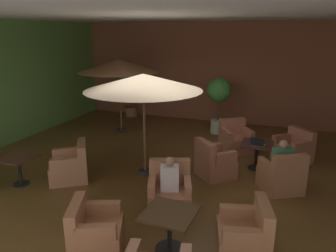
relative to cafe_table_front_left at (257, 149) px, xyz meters
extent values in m
cube|color=brown|center=(-2.05, -1.07, -0.51)|extent=(9.98, 10.17, 0.02)
cube|color=#97543C|center=(-2.05, 3.97, 1.26)|extent=(9.98, 0.08, 3.52)
cube|color=silver|center=(-2.05, -1.07, 3.05)|extent=(9.98, 10.17, 0.06)
cylinder|color=black|center=(0.00, 0.00, -0.49)|extent=(0.37, 0.37, 0.02)
cylinder|color=black|center=(0.00, 0.00, -0.20)|extent=(0.07, 0.07, 0.60)
cube|color=#482921|center=(0.00, 0.00, 0.12)|extent=(0.72, 0.72, 0.03)
cube|color=#AF694D|center=(-0.82, -0.78, -0.28)|extent=(1.03, 1.03, 0.43)
cube|color=#AF694D|center=(-1.02, -0.97, 0.16)|extent=(0.62, 0.64, 0.45)
cube|color=#AF694D|center=(-0.99, -0.54, 0.05)|extent=(0.51, 0.49, 0.24)
cube|color=#AF694D|center=(-0.58, -0.96, 0.05)|extent=(0.51, 0.49, 0.24)
cube|color=#A96C49|center=(0.59, -0.96, -0.29)|extent=(1.02, 1.03, 0.43)
cube|color=#A96C49|center=(0.74, -1.21, 0.15)|extent=(0.71, 0.52, 0.45)
cube|color=#A96C49|center=(0.30, -1.09, 0.03)|extent=(0.41, 0.57, 0.21)
cube|color=#A96C49|center=(0.83, -0.77, 0.03)|extent=(0.41, 0.57, 0.21)
cube|color=#AC684F|center=(0.80, 0.79, -0.29)|extent=(1.08, 1.08, 0.42)
cube|color=#AC684F|center=(1.00, 0.99, 0.12)|extent=(0.68, 0.68, 0.40)
cube|color=#AC684F|center=(1.00, 0.53, 0.02)|extent=(0.51, 0.51, 0.21)
cube|color=#AC684F|center=(0.54, 1.00, 0.02)|extent=(0.51, 0.51, 0.21)
cube|color=#B76D51|center=(-0.63, 0.93, -0.28)|extent=(1.03, 1.04, 0.44)
cube|color=#B76D51|center=(-0.80, 1.18, 0.16)|extent=(0.70, 0.55, 0.44)
cube|color=#B76D51|center=(-0.36, 1.07, 0.05)|extent=(0.43, 0.56, 0.22)
cube|color=#B76D51|center=(-0.86, 0.73, 0.05)|extent=(0.43, 0.56, 0.22)
cylinder|color=black|center=(-4.66, -2.66, -0.49)|extent=(0.34, 0.34, 0.02)
cylinder|color=black|center=(-4.66, -2.66, -0.20)|extent=(0.07, 0.07, 0.60)
cube|color=#49251D|center=(-4.66, -2.66, 0.12)|extent=(0.70, 0.70, 0.03)
cube|color=#B67955|center=(-3.83, -2.09, -0.29)|extent=(1.09, 1.08, 0.41)
cube|color=#B67955|center=(-3.57, -1.92, 0.13)|extent=(0.58, 0.74, 0.44)
cube|color=#B67955|center=(-3.69, -2.38, 0.02)|extent=(0.59, 0.46, 0.22)
cube|color=#B67955|center=(-4.04, -1.86, 0.02)|extent=(0.59, 0.46, 0.22)
cylinder|color=black|center=(-0.89, -3.60, -0.49)|extent=(0.44, 0.44, 0.02)
cylinder|color=black|center=(-0.89, -3.60, -0.20)|extent=(0.07, 0.07, 0.60)
cube|color=#473019|center=(-0.89, -3.60, 0.12)|extent=(0.78, 0.78, 0.03)
cube|color=#AB7049|center=(0.15, -3.32, -0.29)|extent=(0.90, 0.93, 0.41)
cube|color=#AB7049|center=(0.42, -3.24, 0.13)|extent=(0.36, 0.78, 0.43)
cube|color=#AB7049|center=(0.19, -3.63, 0.01)|extent=(0.58, 0.29, 0.20)
cube|color=#AB7049|center=(0.03, -3.03, 0.01)|extent=(0.58, 0.29, 0.20)
cube|color=#B57151|center=(-1.26, -2.59, -0.28)|extent=(0.96, 0.94, 0.45)
cube|color=#B57151|center=(-1.36, -2.33, 0.19)|extent=(0.76, 0.41, 0.48)
cube|color=#B57151|center=(-0.95, -2.52, 0.05)|extent=(0.31, 0.57, 0.21)
cube|color=#B57151|center=(-1.54, -2.74, 0.05)|extent=(0.31, 0.57, 0.21)
cube|color=#A86945|center=(-1.87, -4.03, -0.28)|extent=(0.97, 0.99, 0.45)
cube|color=#A86945|center=(-2.13, -4.14, 0.13)|extent=(0.45, 0.77, 0.37)
cube|color=#A86945|center=(-1.96, -3.72, 0.05)|extent=(0.57, 0.35, 0.20)
cube|color=#A86945|center=(-1.71, -4.30, 0.05)|extent=(0.57, 0.35, 0.20)
cylinder|color=#2D2D2D|center=(-2.38, -1.19, -0.46)|extent=(0.32, 0.32, 0.08)
cylinder|color=brown|center=(-2.38, -1.19, 0.63)|extent=(0.06, 0.06, 2.27)
cone|color=beige|center=(-2.38, -1.19, 1.64)|extent=(2.58, 2.58, 0.36)
cylinder|color=#2D2D2D|center=(-4.51, 1.59, -0.46)|extent=(0.32, 0.32, 0.08)
cylinder|color=brown|center=(-4.51, 1.59, 0.65)|extent=(0.06, 0.06, 2.30)
cone|color=#9F6A45|center=(-4.51, 1.59, 1.66)|extent=(2.56, 2.56, 0.39)
cylinder|color=beige|center=(-1.49, 2.53, -0.29)|extent=(0.46, 0.46, 0.43)
cylinder|color=brown|center=(-1.49, 2.53, 0.25)|extent=(0.06, 0.06, 0.65)
sphere|color=#47913B|center=(-1.49, 2.53, 0.91)|extent=(0.78, 0.78, 0.78)
cylinder|color=#A56B48|center=(-5.13, 3.55, -0.32)|extent=(0.48, 0.48, 0.36)
cylinder|color=brown|center=(-5.13, 3.55, 0.20)|extent=(0.06, 0.06, 0.68)
sphere|color=#4B8352|center=(-5.13, 3.55, 0.87)|extent=(0.77, 0.77, 0.77)
cube|color=silver|center=(-1.26, -2.59, 0.18)|extent=(0.37, 0.30, 0.47)
sphere|color=#A37856|center=(-1.26, -2.59, 0.49)|extent=(0.17, 0.17, 0.17)
cube|color=#447856|center=(0.59, -0.96, 0.18)|extent=(0.43, 0.37, 0.50)
sphere|color=#A77E61|center=(0.59, -0.96, 0.51)|extent=(0.18, 0.18, 0.18)
cylinder|color=white|center=(-0.06, 0.00, 0.19)|extent=(0.08, 0.08, 0.11)
cube|color=#9EA0A5|center=(0.03, -0.10, 0.14)|extent=(0.34, 0.27, 0.01)
cube|color=black|center=(0.01, -0.21, 0.24)|extent=(0.31, 0.06, 0.19)
camera|label=1|loc=(0.58, -7.59, 2.69)|focal=34.91mm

